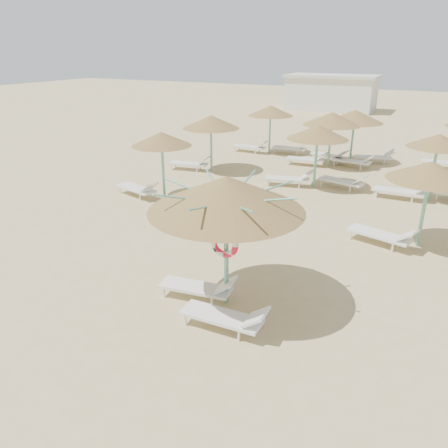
% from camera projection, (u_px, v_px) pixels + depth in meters
% --- Properties ---
extents(ground, '(120.00, 120.00, 0.00)m').
position_uv_depth(ground, '(214.00, 296.00, 10.74)').
color(ground, tan).
rests_on(ground, ground).
extents(main_palapa, '(3.49, 3.49, 3.13)m').
position_uv_depth(main_palapa, '(226.00, 194.00, 9.46)').
color(main_palapa, '#65B095').
rests_on(main_palapa, ground).
extents(lounger_main_a, '(1.93, 0.80, 0.68)m').
position_uv_depth(lounger_main_a, '(200.00, 287.00, 10.49)').
color(lounger_main_a, white).
rests_on(lounger_main_a, ground).
extents(lounger_main_b, '(1.94, 0.63, 0.70)m').
position_uv_depth(lounger_main_b, '(227.00, 317.00, 9.32)').
color(lounger_main_b, white).
rests_on(lounger_main_b, ground).
extents(palapa_field, '(19.62, 13.81, 2.72)m').
position_uv_depth(palapa_field, '(366.00, 133.00, 18.55)').
color(palapa_field, '#65B095').
rests_on(palapa_field, ground).
extents(service_hut, '(8.40, 4.40, 3.25)m').
position_uv_depth(service_hut, '(331.00, 92.00, 41.55)').
color(service_hut, silver).
rests_on(service_hut, ground).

